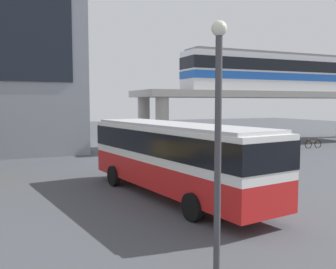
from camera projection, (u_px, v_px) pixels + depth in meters
name	position (u px, v px, depth m)	size (l,w,h in m)	color
ground_plane	(137.00, 170.00, 23.05)	(120.00, 120.00, 0.00)	#47494F
elevated_platform	(269.00, 100.00, 37.87)	(27.51, 6.02, 5.18)	#9E9B93
train	(276.00, 72.00, 37.98)	(20.22, 2.96, 3.84)	silver
bus_main	(174.00, 152.00, 16.20)	(4.20, 11.30, 3.22)	red
bicycle_red	(263.00, 146.00, 32.87)	(1.73, 0.57, 1.04)	black
bicycle_brown	(313.00, 144.00, 34.06)	(1.79, 0.20, 1.04)	black
lamp_post	(218.00, 127.00, 8.75)	(0.36, 0.36, 5.97)	#3F3F44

